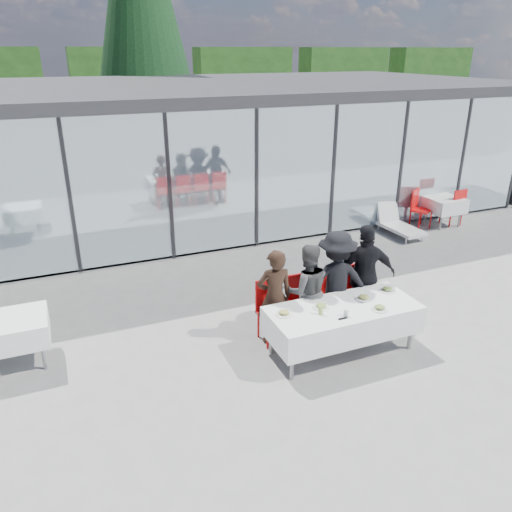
{
  "coord_description": "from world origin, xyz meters",
  "views": [
    {
      "loc": [
        -3.11,
        -5.93,
        4.24
      ],
      "look_at": [
        -0.15,
        1.2,
        1.04
      ],
      "focal_mm": 35.0,
      "sensor_mm": 36.0,
      "label": 1
    }
  ],
  "objects_px": {
    "juice_bottle": "(321,310)",
    "lounger": "(397,223)",
    "plate_a": "(284,313)",
    "folded_eyeglasses": "(343,318)",
    "diner_d": "(365,275)",
    "dining_table": "(343,320)",
    "spare_chair_b": "(455,206)",
    "spare_table_left": "(17,330)",
    "diner_chair_c": "(331,295)",
    "plate_extra": "(380,308)",
    "diner_a": "(274,297)",
    "spare_table_right": "(444,205)",
    "diner_chair_b": "(303,301)",
    "plate_b": "(321,306)",
    "plate_d": "(387,289)",
    "diner_b": "(307,291)",
    "spare_chair_a": "(418,206)",
    "diner_chair_a": "(271,307)",
    "diner_c": "(336,281)",
    "plate_c": "(364,298)",
    "diner_chair_d": "(360,290)"
  },
  "relations": [
    {
      "from": "juice_bottle",
      "to": "lounger",
      "type": "distance_m",
      "value": 6.08
    },
    {
      "from": "plate_a",
      "to": "folded_eyeglasses",
      "type": "bearing_deg",
      "value": -30.86
    },
    {
      "from": "diner_d",
      "to": "dining_table",
      "type": "bearing_deg",
      "value": 55.86
    },
    {
      "from": "spare_chair_b",
      "to": "lounger",
      "type": "bearing_deg",
      "value": 177.4
    },
    {
      "from": "juice_bottle",
      "to": "spare_table_left",
      "type": "distance_m",
      "value": 4.34
    },
    {
      "from": "diner_chair_c",
      "to": "plate_a",
      "type": "bearing_deg",
      "value": -151.7
    },
    {
      "from": "folded_eyeglasses",
      "to": "plate_extra",
      "type": "bearing_deg",
      "value": 2.7
    },
    {
      "from": "diner_a",
      "to": "spare_chair_b",
      "type": "bearing_deg",
      "value": -147.51
    },
    {
      "from": "spare_table_right",
      "to": "plate_extra",
      "type": "bearing_deg",
      "value": -139.55
    },
    {
      "from": "plate_extra",
      "to": "diner_chair_b",
      "type": "bearing_deg",
      "value": 125.2
    },
    {
      "from": "plate_b",
      "to": "plate_d",
      "type": "xyz_separation_m",
      "value": [
        1.23,
        0.08,
        0.0
      ]
    },
    {
      "from": "spare_chair_b",
      "to": "spare_table_left",
      "type": "bearing_deg",
      "value": -166.67
    },
    {
      "from": "plate_a",
      "to": "diner_b",
      "type": "bearing_deg",
      "value": 38.8
    },
    {
      "from": "spare_chair_b",
      "to": "diner_chair_c",
      "type": "bearing_deg",
      "value": -150.11
    },
    {
      "from": "diner_a",
      "to": "spare_chair_a",
      "type": "relative_size",
      "value": 1.58
    },
    {
      "from": "diner_chair_a",
      "to": "lounger",
      "type": "bearing_deg",
      "value": 33.79
    },
    {
      "from": "folded_eyeglasses",
      "to": "spare_chair_a",
      "type": "bearing_deg",
      "value": 41.88
    },
    {
      "from": "plate_d",
      "to": "spare_table_right",
      "type": "height_order",
      "value": "plate_d"
    },
    {
      "from": "diner_c",
      "to": "plate_d",
      "type": "bearing_deg",
      "value": 163.04
    },
    {
      "from": "diner_c",
      "to": "plate_c",
      "type": "height_order",
      "value": "diner_c"
    },
    {
      "from": "diner_chair_b",
      "to": "diner_chair_d",
      "type": "distance_m",
      "value": 1.06
    },
    {
      "from": "folded_eyeglasses",
      "to": "lounger",
      "type": "xyz_separation_m",
      "value": [
        4.25,
        4.31,
        -0.5
      ]
    },
    {
      "from": "dining_table",
      "to": "diner_chair_c",
      "type": "distance_m",
      "value": 0.79
    },
    {
      "from": "diner_c",
      "to": "spare_table_left",
      "type": "distance_m",
      "value": 4.79
    },
    {
      "from": "diner_c",
      "to": "folded_eyeglasses",
      "type": "relative_size",
      "value": 11.99
    },
    {
      "from": "diner_chair_a",
      "to": "plate_a",
      "type": "distance_m",
      "value": 0.67
    },
    {
      "from": "diner_chair_a",
      "to": "diner_b",
      "type": "xyz_separation_m",
      "value": [
        0.55,
        -0.11,
        0.23
      ]
    },
    {
      "from": "plate_a",
      "to": "spare_chair_b",
      "type": "relative_size",
      "value": 0.26
    },
    {
      "from": "diner_c",
      "to": "plate_c",
      "type": "distance_m",
      "value": 0.57
    },
    {
      "from": "dining_table",
      "to": "spare_chair_a",
      "type": "relative_size",
      "value": 2.32
    },
    {
      "from": "diner_chair_b",
      "to": "diner_d",
      "type": "relative_size",
      "value": 0.57
    },
    {
      "from": "plate_a",
      "to": "spare_table_right",
      "type": "xyz_separation_m",
      "value": [
        6.44,
        3.94,
        -0.22
      ]
    },
    {
      "from": "plate_a",
      "to": "spare_table_right",
      "type": "height_order",
      "value": "plate_a"
    },
    {
      "from": "diner_a",
      "to": "spare_table_left",
      "type": "height_order",
      "value": "diner_a"
    },
    {
      "from": "folded_eyeglasses",
      "to": "juice_bottle",
      "type": "bearing_deg",
      "value": 134.55
    },
    {
      "from": "diner_chair_d",
      "to": "plate_a",
      "type": "xyz_separation_m",
      "value": [
        -1.7,
        -0.62,
        0.24
      ]
    },
    {
      "from": "lounger",
      "to": "plate_c",
      "type": "bearing_deg",
      "value": -132.94
    },
    {
      "from": "diner_a",
      "to": "spare_chair_b",
      "type": "relative_size",
      "value": 1.58
    },
    {
      "from": "plate_a",
      "to": "spare_chair_a",
      "type": "distance_m",
      "value": 7.08
    },
    {
      "from": "plate_extra",
      "to": "plate_d",
      "type": "bearing_deg",
      "value": 44.15
    },
    {
      "from": "diner_a",
      "to": "diner_chair_c",
      "type": "distance_m",
      "value": 1.1
    },
    {
      "from": "plate_extra",
      "to": "juice_bottle",
      "type": "bearing_deg",
      "value": 166.87
    },
    {
      "from": "diner_a",
      "to": "spare_table_right",
      "type": "distance_m",
      "value": 7.22
    },
    {
      "from": "diner_chair_b",
      "to": "spare_table_right",
      "type": "height_order",
      "value": "diner_chair_b"
    },
    {
      "from": "lounger",
      "to": "plate_b",
      "type": "bearing_deg",
      "value": -138.23
    },
    {
      "from": "plate_c",
      "to": "spare_table_left",
      "type": "bearing_deg",
      "value": 163.87
    },
    {
      "from": "spare_chair_a",
      "to": "diner_d",
      "type": "bearing_deg",
      "value": -138.53
    },
    {
      "from": "diner_chair_c",
      "to": "plate_d",
      "type": "relative_size",
      "value": 3.87
    },
    {
      "from": "diner_c",
      "to": "diner_d",
      "type": "height_order",
      "value": "diner_d"
    },
    {
      "from": "spare_table_left",
      "to": "spare_chair_a",
      "type": "distance_m",
      "value": 9.71
    }
  ]
}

